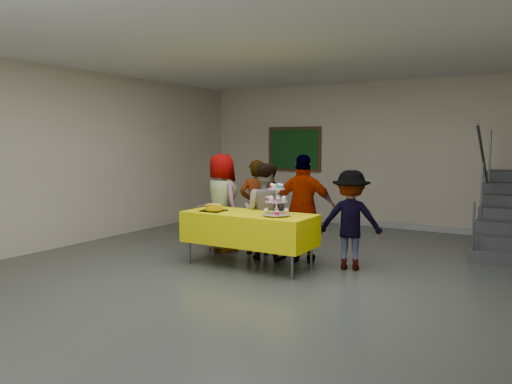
# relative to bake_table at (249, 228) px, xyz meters

# --- Properties ---
(room_shell) EXTENTS (10.00, 10.04, 3.02)m
(room_shell) POSITION_rel_bake_table_xyz_m (0.59, -0.76, 1.57)
(room_shell) COLOR #4C514C
(room_shell) RESTS_ON ground
(bake_table) EXTENTS (1.88, 0.78, 0.77)m
(bake_table) POSITION_rel_bake_table_xyz_m (0.00, 0.00, 0.00)
(bake_table) COLOR #595960
(bake_table) RESTS_ON ground
(cupcake_stand) EXTENTS (0.38, 0.38, 0.44)m
(cupcake_stand) POSITION_rel_bake_table_xyz_m (0.48, -0.07, 0.39)
(cupcake_stand) COLOR silver
(cupcake_stand) RESTS_ON bake_table
(bear_cake) EXTENTS (0.32, 0.36, 0.12)m
(bear_cake) POSITION_rel_bake_table_xyz_m (-0.53, -0.11, 0.27)
(bear_cake) COLOR black
(bear_cake) RESTS_ON bake_table
(schoolchild_a) EXTENTS (0.90, 0.76, 1.58)m
(schoolchild_a) POSITION_rel_bake_table_xyz_m (-0.94, 0.67, 0.23)
(schoolchild_a) COLOR slate
(schoolchild_a) RESTS_ON ground
(schoolchild_b) EXTENTS (0.64, 0.53, 1.49)m
(schoolchild_b) POSITION_rel_bake_table_xyz_m (-0.32, 0.75, 0.19)
(schoolchild_b) COLOR slate
(schoolchild_b) RESTS_ON ground
(schoolchild_c) EXTENTS (0.77, 0.63, 1.45)m
(schoolchild_c) POSITION_rel_bake_table_xyz_m (-0.04, 0.52, 0.17)
(schoolchild_c) COLOR slate
(schoolchild_c) RESTS_ON ground
(schoolchild_d) EXTENTS (1.01, 0.66, 1.59)m
(schoolchild_d) POSITION_rel_bake_table_xyz_m (0.56, 0.62, 0.24)
(schoolchild_d) COLOR slate
(schoolchild_d) RESTS_ON ground
(schoolchild_e) EXTENTS (1.01, 0.76, 1.38)m
(schoolchild_e) POSITION_rel_bake_table_xyz_m (1.28, 0.62, 0.13)
(schoolchild_e) COLOR slate
(schoolchild_e) RESTS_ON ground
(noticeboard) EXTENTS (1.30, 0.05, 1.00)m
(noticeboard) POSITION_rel_bake_table_xyz_m (-1.39, 4.18, 1.04)
(noticeboard) COLOR #472B16
(noticeboard) RESTS_ON ground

